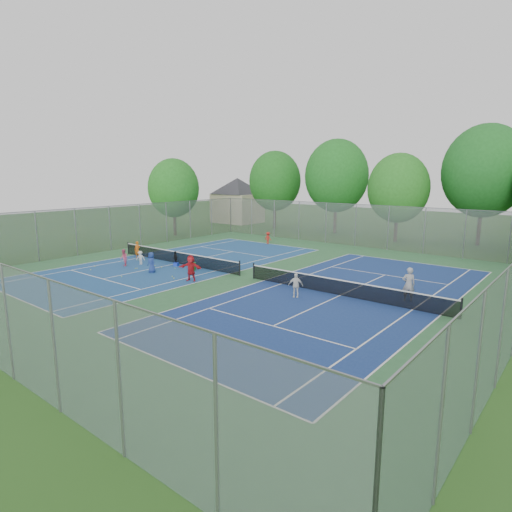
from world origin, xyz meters
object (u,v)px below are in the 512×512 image
at_px(ball_crate, 176,264).
at_px(ball_hopper, 193,267).
at_px(net_right, 341,288).
at_px(instructor, 409,284).
at_px(net_left, 177,258).

relative_size(ball_crate, ball_hopper, 0.53).
xyz_separation_m(ball_crate, ball_hopper, (2.16, -0.28, 0.16)).
relative_size(net_right, instructor, 6.81).
xyz_separation_m(net_right, ball_crate, (-13.38, -0.67, -0.32)).
relative_size(net_right, ball_crate, 40.72).
distance_m(ball_crate, ball_hopper, 2.19).
bearing_deg(net_left, net_right, 0.00).
xyz_separation_m(ball_hopper, instructor, (14.57, 2.32, 0.65)).
bearing_deg(ball_hopper, instructor, 9.04).
xyz_separation_m(net_left, ball_hopper, (2.78, -0.95, -0.16)).
bearing_deg(net_right, ball_crate, -177.15).
distance_m(ball_hopper, instructor, 14.77).
xyz_separation_m(ball_crate, instructor, (16.73, 2.03, 0.81)).
bearing_deg(ball_hopper, net_left, 161.15).
bearing_deg(ball_hopper, ball_crate, 172.53).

